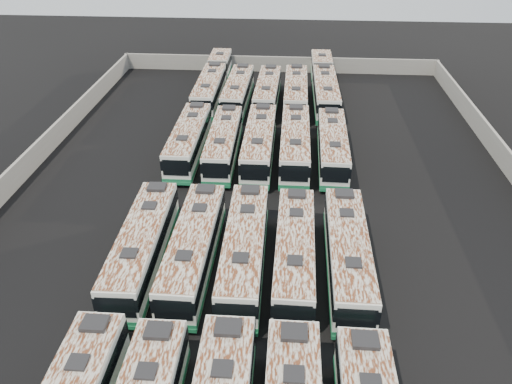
{
  "coord_description": "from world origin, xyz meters",
  "views": [
    {
      "loc": [
        1.79,
        -34.9,
        23.06
      ],
      "look_at": [
        -0.71,
        -0.04,
        1.6
      ],
      "focal_mm": 35.0,
      "sensor_mm": 36.0,
      "label": 1
    }
  ],
  "objects_px": {
    "bus_midfront_far_left": "(143,246)",
    "bus_midback_center": "(259,143)",
    "bus_back_far_left": "(213,81)",
    "bus_back_far_right": "(324,83)",
    "bus_midback_far_left": "(189,140)",
    "bus_midback_left": "(224,143)",
    "bus_midfront_right": "(295,253)",
    "bus_back_center": "(268,92)",
    "bus_midfront_far_right": "(348,254)",
    "bus_midback_far_right": "(333,146)",
    "bus_midfront_center": "(245,250)",
    "bus_midfront_left": "(194,248)",
    "bus_back_left": "(238,92)",
    "bus_back_right": "(296,93)",
    "bus_midback_right": "(295,144)"
  },
  "relations": [
    {
      "from": "bus_midback_far_right",
      "to": "bus_back_right",
      "type": "xyz_separation_m",
      "value": [
        -3.58,
        14.1,
        0.06
      ]
    },
    {
      "from": "bus_midfront_far_right",
      "to": "bus_midback_far_right",
      "type": "relative_size",
      "value": 1.02
    },
    {
      "from": "bus_back_far_left",
      "to": "bus_back_far_right",
      "type": "distance_m",
      "value": 14.11
    },
    {
      "from": "bus_midback_far_right",
      "to": "bus_back_far_left",
      "type": "height_order",
      "value": "bus_back_far_left"
    },
    {
      "from": "bus_midfront_left",
      "to": "bus_midfront_center",
      "type": "bearing_deg",
      "value": 1.12
    },
    {
      "from": "bus_midfront_far_left",
      "to": "bus_back_right",
      "type": "distance_m",
      "value": 32.49
    },
    {
      "from": "bus_midfront_far_left",
      "to": "bus_midback_left",
      "type": "height_order",
      "value": "bus_midfront_far_left"
    },
    {
      "from": "bus_midfront_left",
      "to": "bus_midback_left",
      "type": "xyz_separation_m",
      "value": [
        -0.05,
        16.62,
        -0.03
      ]
    },
    {
      "from": "bus_back_left",
      "to": "bus_back_right",
      "type": "xyz_separation_m",
      "value": [
        7.02,
        -0.01,
        0.03
      ]
    },
    {
      "from": "bus_back_far_left",
      "to": "bus_back_far_right",
      "type": "xyz_separation_m",
      "value": [
        14.11,
        -0.04,
        0.03
      ]
    },
    {
      "from": "bus_midback_left",
      "to": "bus_back_center",
      "type": "height_order",
      "value": "bus_midback_left"
    },
    {
      "from": "bus_midfront_far_left",
      "to": "bus_midback_right",
      "type": "relative_size",
      "value": 0.98
    },
    {
      "from": "bus_midfront_far_right",
      "to": "bus_midback_center",
      "type": "distance_m",
      "value": 18.04
    },
    {
      "from": "bus_midback_center",
      "to": "bus_back_right",
      "type": "height_order",
      "value": "bus_midback_center"
    },
    {
      "from": "bus_midfront_far_left",
      "to": "bus_midfront_center",
      "type": "distance_m",
      "value": 7.09
    },
    {
      "from": "bus_midfront_far_right",
      "to": "bus_back_far_right",
      "type": "distance_m",
      "value": 34.3
    },
    {
      "from": "bus_midfront_left",
      "to": "bus_back_left",
      "type": "xyz_separation_m",
      "value": [
        -0.11,
        30.75,
        -0.01
      ]
    },
    {
      "from": "bus_midfront_right",
      "to": "bus_midback_left",
      "type": "height_order",
      "value": "bus_midback_left"
    },
    {
      "from": "bus_midback_far_left",
      "to": "bus_midback_left",
      "type": "height_order",
      "value": "bus_midback_far_left"
    },
    {
      "from": "bus_midback_left",
      "to": "bus_midback_right",
      "type": "bearing_deg",
      "value": 0.16
    },
    {
      "from": "bus_midfront_left",
      "to": "bus_back_far_right",
      "type": "xyz_separation_m",
      "value": [
        10.46,
        34.37,
        0.04
      ]
    },
    {
      "from": "bus_back_center",
      "to": "bus_back_far_right",
      "type": "bearing_deg",
      "value": 28.06
    },
    {
      "from": "bus_back_center",
      "to": "bus_midback_far_right",
      "type": "bearing_deg",
      "value": -62.36
    },
    {
      "from": "bus_midfront_far_left",
      "to": "bus_midback_center",
      "type": "bearing_deg",
      "value": 65.98
    },
    {
      "from": "bus_midfront_far_left",
      "to": "bus_back_center",
      "type": "height_order",
      "value": "bus_midfront_far_left"
    },
    {
      "from": "bus_midfront_far_left",
      "to": "bus_back_left",
      "type": "distance_m",
      "value": 30.96
    },
    {
      "from": "bus_midback_far_right",
      "to": "bus_midback_left",
      "type": "bearing_deg",
      "value": -178.83
    },
    {
      "from": "bus_back_center",
      "to": "bus_back_right",
      "type": "relative_size",
      "value": 0.97
    },
    {
      "from": "bus_midback_left",
      "to": "bus_midback_far_right",
      "type": "xyz_separation_m",
      "value": [
        10.54,
        0.02,
        0.0
      ]
    },
    {
      "from": "bus_midfront_far_left",
      "to": "bus_midback_left",
      "type": "distance_m",
      "value": 17.0
    },
    {
      "from": "bus_midback_far_right",
      "to": "bus_back_right",
      "type": "height_order",
      "value": "bus_back_right"
    },
    {
      "from": "bus_midback_center",
      "to": "bus_midback_far_right",
      "type": "distance_m",
      "value": 7.06
    },
    {
      "from": "bus_midfront_left",
      "to": "bus_back_right",
      "type": "distance_m",
      "value": 31.51
    },
    {
      "from": "bus_midfront_far_right",
      "to": "bus_back_left",
      "type": "relative_size",
      "value": 1.0
    },
    {
      "from": "bus_midback_far_left",
      "to": "bus_back_right",
      "type": "relative_size",
      "value": 0.98
    },
    {
      "from": "bus_midfront_center",
      "to": "bus_midfront_right",
      "type": "bearing_deg",
      "value": -0.11
    },
    {
      "from": "bus_midfront_left",
      "to": "bus_back_right",
      "type": "bearing_deg",
      "value": 78.0
    },
    {
      "from": "bus_midfront_far_left",
      "to": "bus_midfront_center",
      "type": "height_order",
      "value": "bus_midfront_center"
    },
    {
      "from": "bus_back_center",
      "to": "bus_back_far_right",
      "type": "distance_m",
      "value": 7.79
    },
    {
      "from": "bus_midfront_far_left",
      "to": "bus_back_far_left",
      "type": "distance_m",
      "value": 34.42
    },
    {
      "from": "bus_midfront_far_left",
      "to": "bus_midfront_right",
      "type": "height_order",
      "value": "bus_midfront_far_left"
    },
    {
      "from": "bus_midfront_far_left",
      "to": "bus_back_left",
      "type": "bearing_deg",
      "value": 82.34
    },
    {
      "from": "bus_midback_left",
      "to": "bus_back_far_left",
      "type": "bearing_deg",
      "value": 100.9
    },
    {
      "from": "bus_midfront_far_right",
      "to": "bus_midfront_right",
      "type": "bearing_deg",
      "value": -179.09
    },
    {
      "from": "bus_midback_far_left",
      "to": "bus_back_far_left",
      "type": "relative_size",
      "value": 0.64
    },
    {
      "from": "bus_midfront_far_left",
      "to": "bus_back_right",
      "type": "relative_size",
      "value": 0.99
    },
    {
      "from": "bus_midfront_right",
      "to": "bus_back_far_right",
      "type": "relative_size",
      "value": 0.62
    },
    {
      "from": "bus_back_far_left",
      "to": "bus_midback_center",
      "type": "bearing_deg",
      "value": -68.53
    },
    {
      "from": "bus_midfront_center",
      "to": "bus_back_far_right",
      "type": "bearing_deg",
      "value": 78.18
    },
    {
      "from": "bus_midfront_far_right",
      "to": "bus_midback_left",
      "type": "relative_size",
      "value": 1.02
    }
  ]
}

